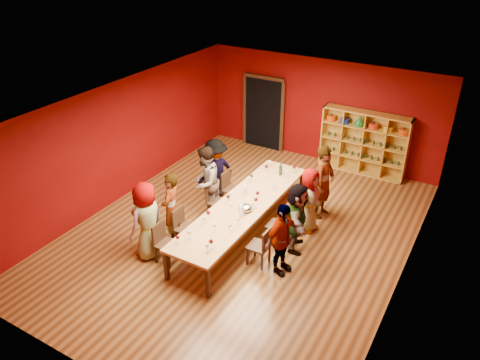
# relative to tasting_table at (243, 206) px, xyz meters

# --- Properties ---
(room_shell) EXTENTS (7.10, 9.10, 3.04)m
(room_shell) POSITION_rel_tasting_table_xyz_m (0.00, 0.00, 0.80)
(room_shell) COLOR brown
(room_shell) RESTS_ON ground
(tasting_table) EXTENTS (1.10, 4.50, 0.75)m
(tasting_table) POSITION_rel_tasting_table_xyz_m (0.00, 0.00, 0.00)
(tasting_table) COLOR tan
(tasting_table) RESTS_ON ground
(doorway) EXTENTS (1.40, 0.17, 2.30)m
(doorway) POSITION_rel_tasting_table_xyz_m (-1.80, 4.43, 0.42)
(doorway) COLOR black
(doorway) RESTS_ON ground
(shelving_unit) EXTENTS (2.40, 0.40, 1.80)m
(shelving_unit) POSITION_rel_tasting_table_xyz_m (1.40, 4.32, 0.28)
(shelving_unit) COLOR #B98A29
(shelving_unit) RESTS_ON ground
(chair_person_left_0) EXTENTS (0.42, 0.42, 0.89)m
(chair_person_left_0) POSITION_rel_tasting_table_xyz_m (-0.91, -1.70, -0.20)
(chair_person_left_0) COLOR black
(chair_person_left_0) RESTS_ON ground
(person_left_0) EXTENTS (0.53, 0.88, 1.73)m
(person_left_0) POSITION_rel_tasting_table_xyz_m (-1.31, -1.70, 0.17)
(person_left_0) COLOR #515157
(person_left_0) RESTS_ON ground
(chair_person_left_1) EXTENTS (0.42, 0.42, 0.89)m
(chair_person_left_1) POSITION_rel_tasting_table_xyz_m (-0.91, -1.03, -0.20)
(chair_person_left_1) COLOR black
(chair_person_left_1) RESTS_ON ground
(person_left_1) EXTENTS (0.61, 0.72, 1.67)m
(person_left_1) POSITION_rel_tasting_table_xyz_m (-1.20, -1.03, 0.14)
(person_left_1) COLOR pink
(person_left_1) RESTS_ON ground
(chair_person_left_2) EXTENTS (0.42, 0.42, 0.89)m
(chair_person_left_2) POSITION_rel_tasting_table_xyz_m (-0.91, 0.24, -0.20)
(chair_person_left_2) COLOR black
(chair_person_left_2) RESTS_ON ground
(person_left_2) EXTENTS (0.63, 0.94, 1.77)m
(person_left_2) POSITION_rel_tasting_table_xyz_m (-1.16, 0.24, 0.18)
(person_left_2) COLOR #141A38
(person_left_2) RESTS_ON ground
(chair_person_left_3) EXTENTS (0.42, 0.42, 0.89)m
(chair_person_left_3) POSITION_rel_tasting_table_xyz_m (-0.91, 0.91, -0.20)
(chair_person_left_3) COLOR black
(chair_person_left_3) RESTS_ON ground
(person_left_3) EXTENTS (0.78, 1.16, 1.67)m
(person_left_3) POSITION_rel_tasting_table_xyz_m (-1.32, 0.91, 0.14)
(person_left_3) COLOR #D28D97
(person_left_3) RESTS_ON ground
(chair_person_right_1) EXTENTS (0.42, 0.42, 0.89)m
(chair_person_right_1) POSITION_rel_tasting_table_xyz_m (0.91, -0.80, -0.20)
(chair_person_right_1) COLOR black
(chair_person_right_1) RESTS_ON ground
(person_right_1) EXTENTS (0.62, 0.99, 1.57)m
(person_right_1) POSITION_rel_tasting_table_xyz_m (1.33, -0.80, 0.09)
(person_right_1) COLOR #5176A6
(person_right_1) RESTS_ON ground
(chair_person_right_2) EXTENTS (0.42, 0.42, 0.89)m
(chair_person_right_2) POSITION_rel_tasting_table_xyz_m (0.91, 0.07, -0.20)
(chair_person_right_2) COLOR black
(chair_person_right_2) RESTS_ON ground
(person_right_2) EXTENTS (0.87, 1.52, 1.58)m
(person_right_2) POSITION_rel_tasting_table_xyz_m (1.28, 0.07, 0.09)
(person_right_2) COLOR #121A33
(person_right_2) RESTS_ON ground
(chair_person_right_3) EXTENTS (0.42, 0.42, 0.89)m
(chair_person_right_3) POSITION_rel_tasting_table_xyz_m (0.91, 0.87, -0.20)
(chair_person_right_3) COLOR black
(chair_person_right_3) RESTS_ON ground
(person_right_3) EXTENTS (0.48, 0.79, 1.54)m
(person_right_3) POSITION_rel_tasting_table_xyz_m (1.20, 0.87, 0.07)
(person_right_3) COLOR #587AB5
(person_right_3) RESTS_ON ground
(chair_person_right_4) EXTENTS (0.42, 0.42, 0.89)m
(chair_person_right_4) POSITION_rel_tasting_table_xyz_m (0.91, 1.60, -0.20)
(chair_person_right_4) COLOR black
(chair_person_right_4) RESTS_ON ground
(person_right_4) EXTENTS (0.51, 0.68, 1.81)m
(person_right_4) POSITION_rel_tasting_table_xyz_m (1.27, 1.60, 0.21)
(person_right_4) COLOR beige
(person_right_4) RESTS_ON ground
(wine_glass_0) EXTENTS (0.09, 0.09, 0.21)m
(wine_glass_0) POSITION_rel_tasting_table_xyz_m (0.03, -1.21, 0.21)
(wine_glass_0) COLOR white
(wine_glass_0) RESTS_ON tasting_table
(wine_glass_1) EXTENTS (0.08, 0.08, 0.21)m
(wine_glass_1) POSITION_rel_tasting_table_xyz_m (0.27, 0.09, 0.20)
(wine_glass_1) COLOR white
(wine_glass_1) RESTS_ON tasting_table
(wine_glass_2) EXTENTS (0.08, 0.08, 0.19)m
(wine_glass_2) POSITION_rel_tasting_table_xyz_m (0.32, -0.78, 0.19)
(wine_glass_2) COLOR white
(wine_glass_2) RESTS_ON tasting_table
(wine_glass_3) EXTENTS (0.07, 0.07, 0.18)m
(wine_glass_3) POSITION_rel_tasting_table_xyz_m (0.28, 1.00, 0.18)
(wine_glass_3) COLOR white
(wine_glass_3) RESTS_ON tasting_table
(wine_glass_4) EXTENTS (0.07, 0.07, 0.18)m
(wine_glass_4) POSITION_rel_tasting_table_xyz_m (-0.37, 0.07, 0.18)
(wine_glass_4) COLOR white
(wine_glass_4) RESTS_ON tasting_table
(wine_glass_5) EXTENTS (0.09, 0.09, 0.21)m
(wine_glass_5) POSITION_rel_tasting_table_xyz_m (0.30, -1.07, 0.21)
(wine_glass_5) COLOR white
(wine_glass_5) RESTS_ON tasting_table
(wine_glass_6) EXTENTS (0.09, 0.09, 0.21)m
(wine_glass_6) POSITION_rel_tasting_table_xyz_m (-0.07, -0.40, 0.21)
(wine_glass_6) COLOR white
(wine_glass_6) RESTS_ON tasting_table
(wine_glass_7) EXTENTS (0.07, 0.07, 0.18)m
(wine_glass_7) POSITION_rel_tasting_table_xyz_m (0.30, 1.63, 0.18)
(wine_glass_7) COLOR white
(wine_glass_7) RESTS_ON tasting_table
(wine_glass_8) EXTENTS (0.08, 0.08, 0.21)m
(wine_glass_8) POSITION_rel_tasting_table_xyz_m (0.27, -1.70, 0.20)
(wine_glass_8) COLOR white
(wine_glass_8) RESTS_ON tasting_table
(wine_glass_9) EXTENTS (0.08, 0.08, 0.20)m
(wine_glass_9) POSITION_rel_tasting_table_xyz_m (0.27, -1.83, 0.19)
(wine_glass_9) COLOR white
(wine_glass_9) RESTS_ON tasting_table
(wine_glass_10) EXTENTS (0.07, 0.07, 0.18)m
(wine_glass_10) POSITION_rel_tasting_table_xyz_m (0.27, -0.07, 0.18)
(wine_glass_10) COLOR white
(wine_glass_10) RESTS_ON tasting_table
(wine_glass_11) EXTENTS (0.09, 0.09, 0.22)m
(wine_glass_11) POSITION_rel_tasting_table_xyz_m (-0.31, -0.12, 0.21)
(wine_glass_11) COLOR white
(wine_glass_11) RESTS_ON tasting_table
(wine_glass_12) EXTENTS (0.08, 0.08, 0.19)m
(wine_glass_12) POSITION_rel_tasting_table_xyz_m (0.34, 1.96, 0.19)
(wine_glass_12) COLOR white
(wine_glass_12) RESTS_ON tasting_table
(wine_glass_13) EXTENTS (0.07, 0.07, 0.18)m
(wine_glass_13) POSITION_rel_tasting_table_xyz_m (-0.11, 1.22, 0.18)
(wine_glass_13) COLOR white
(wine_glass_13) RESTS_ON tasting_table
(wine_glass_14) EXTENTS (0.08, 0.08, 0.21)m
(wine_glass_14) POSITION_rel_tasting_table_xyz_m (0.17, 0.35, 0.20)
(wine_glass_14) COLOR white
(wine_glass_14) RESTS_ON tasting_table
(wine_glass_15) EXTENTS (0.08, 0.08, 0.21)m
(wine_glass_15) POSITION_rel_tasting_table_xyz_m (-0.26, 1.63, 0.20)
(wine_glass_15) COLOR white
(wine_glass_15) RESTS_ON tasting_table
(wine_glass_16) EXTENTS (0.07, 0.07, 0.18)m
(wine_glass_16) POSITION_rel_tasting_table_xyz_m (0.30, 0.87, 0.18)
(wine_glass_16) COLOR white
(wine_glass_16) RESTS_ON tasting_table
(wine_glass_17) EXTENTS (0.07, 0.07, 0.19)m
(wine_glass_17) POSITION_rel_tasting_table_xyz_m (-0.36, 1.03, 0.19)
(wine_glass_17) COLOR white
(wine_glass_17) RESTS_ON tasting_table
(wine_glass_18) EXTENTS (0.08, 0.08, 0.21)m
(wine_glass_18) POSITION_rel_tasting_table_xyz_m (-0.31, -1.10, 0.20)
(wine_glass_18) COLOR white
(wine_glass_18) RESTS_ON tasting_table
(wine_glass_19) EXTENTS (0.08, 0.08, 0.20)m
(wine_glass_19) POSITION_rel_tasting_table_xyz_m (-0.31, 1.91, 0.19)
(wine_glass_19) COLOR white
(wine_glass_19) RESTS_ON tasting_table
(wine_glass_20) EXTENTS (0.08, 0.08, 0.20)m
(wine_glass_20) POSITION_rel_tasting_table_xyz_m (-0.33, 0.88, 0.20)
(wine_glass_20) COLOR white
(wine_glass_20) RESTS_ON tasting_table
(wine_glass_21) EXTENTS (0.07, 0.07, 0.19)m
(wine_glass_21) POSITION_rel_tasting_table_xyz_m (-0.38, -1.89, 0.19)
(wine_glass_21) COLOR white
(wine_glass_21) RESTS_ON tasting_table
(wine_glass_22) EXTENTS (0.08, 0.08, 0.21)m
(wine_glass_22) POSITION_rel_tasting_table_xyz_m (-0.26, -1.66, 0.20)
(wine_glass_22) COLOR white
(wine_glass_22) RESTS_ON tasting_table
(wine_glass_23) EXTENTS (0.09, 0.09, 0.22)m
(wine_glass_23) POSITION_rel_tasting_table_xyz_m (-0.33, -0.89, 0.21)
(wine_glass_23) COLOR white
(wine_glass_23) RESTS_ON tasting_table
(spittoon_bowl) EXTENTS (0.30, 0.30, 0.16)m
(spittoon_bowl) POSITION_rel_tasting_table_xyz_m (0.17, -0.21, 0.12)
(spittoon_bowl) COLOR #AFB1B6
(spittoon_bowl) RESTS_ON tasting_table
(carafe_a) EXTENTS (0.13, 0.13, 0.27)m
(carafe_a) POSITION_rel_tasting_table_xyz_m (-0.17, 0.39, 0.17)
(carafe_a) COLOR white
(carafe_a) RESTS_ON tasting_table
(carafe_b) EXTENTS (0.11, 0.11, 0.28)m
(carafe_b) POSITION_rel_tasting_table_xyz_m (0.21, -0.42, 0.18)
(carafe_b) COLOR white
(carafe_b) RESTS_ON tasting_table
(wine_bottle) EXTENTS (0.08, 0.08, 0.34)m
(wine_bottle) POSITION_rel_tasting_table_xyz_m (0.11, 1.67, 0.18)
(wine_bottle) COLOR #123416
(wine_bottle) RESTS_ON tasting_table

